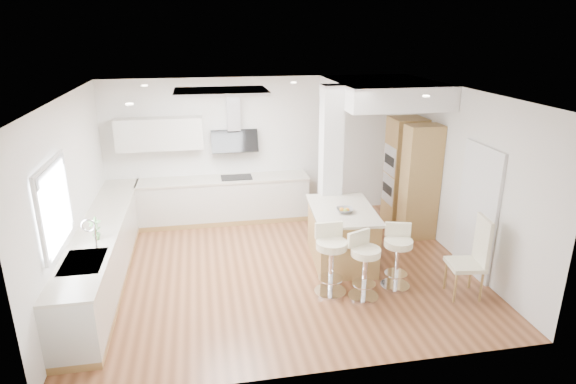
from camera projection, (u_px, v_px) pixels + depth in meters
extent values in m
plane|color=brown|center=(281.00, 269.00, 7.76)|extent=(6.00, 6.00, 0.00)
cube|color=white|center=(281.00, 269.00, 7.76)|extent=(6.00, 5.00, 0.02)
cube|color=silver|center=(259.00, 148.00, 9.63)|extent=(6.00, 0.04, 2.80)
cube|color=silver|center=(71.00, 199.00, 6.79)|extent=(0.04, 5.00, 2.80)
cube|color=silver|center=(462.00, 176.00, 7.82)|extent=(0.04, 5.00, 2.80)
cube|color=silver|center=(221.00, 92.00, 7.27)|extent=(1.40, 0.95, 0.05)
cube|color=silver|center=(221.00, 93.00, 7.28)|extent=(1.25, 0.80, 0.03)
cylinder|color=white|center=(145.00, 86.00, 7.90)|extent=(0.10, 0.10, 0.02)
cylinder|color=white|center=(129.00, 104.00, 6.04)|extent=(0.10, 0.10, 0.02)
cylinder|color=white|center=(294.00, 83.00, 8.33)|extent=(0.10, 0.10, 0.02)
cylinder|color=white|center=(386.00, 84.00, 8.12)|extent=(0.10, 0.10, 0.02)
cylinder|color=white|center=(426.00, 96.00, 6.73)|extent=(0.10, 0.10, 0.02)
cube|color=silver|center=(54.00, 204.00, 5.88)|extent=(0.03, 1.15, 0.95)
cube|color=silver|center=(48.00, 165.00, 5.71)|extent=(0.04, 1.28, 0.06)
cube|color=silver|center=(61.00, 242.00, 6.04)|extent=(0.04, 1.28, 0.06)
cube|color=silver|center=(40.00, 223.00, 5.31)|extent=(0.04, 0.06, 0.95)
cube|color=silver|center=(67.00, 189.00, 6.45)|extent=(0.04, 0.06, 0.95)
cube|color=#A2A5A9|center=(50.00, 171.00, 5.74)|extent=(0.03, 1.18, 0.14)
cube|color=#3F3731|center=(478.00, 213.00, 7.39)|extent=(0.02, 0.90, 2.00)
cube|color=silver|center=(477.00, 213.00, 7.39)|extent=(0.05, 1.00, 2.10)
cube|color=#AA8349|center=(108.00, 274.00, 7.51)|extent=(0.60, 4.50, 0.10)
cube|color=beige|center=(104.00, 249.00, 7.37)|extent=(0.60, 4.50, 0.76)
cube|color=beige|center=(101.00, 225.00, 7.24)|extent=(0.63, 4.50, 0.04)
cube|color=#B7B7BC|center=(83.00, 262.00, 6.08)|extent=(0.50, 0.75, 0.02)
cube|color=#B7B7BC|center=(81.00, 272.00, 5.93)|extent=(0.40, 0.34, 0.10)
cube|color=#B7B7BC|center=(87.00, 259.00, 6.26)|extent=(0.40, 0.34, 0.10)
cylinder|color=silver|center=(96.00, 238.00, 6.31)|extent=(0.02, 0.02, 0.36)
torus|color=silver|center=(88.00, 226.00, 6.24)|extent=(0.18, 0.02, 0.18)
imported|color=#4E8443|center=(95.00, 229.00, 6.63)|extent=(0.17, 0.12, 0.33)
cube|color=#AA8349|center=(226.00, 219.00, 9.66)|extent=(3.30, 0.60, 0.10)
cube|color=beige|center=(225.00, 198.00, 9.52)|extent=(3.30, 0.60, 0.76)
cube|color=beige|center=(224.00, 179.00, 9.39)|extent=(3.33, 0.63, 0.04)
cube|color=black|center=(236.00, 177.00, 9.42)|extent=(0.60, 0.40, 0.01)
cube|color=beige|center=(160.00, 134.00, 9.01)|extent=(1.60, 0.34, 0.60)
cube|color=#B7B7BC|center=(233.00, 112.00, 9.20)|extent=(0.25, 0.18, 0.70)
cube|color=black|center=(235.00, 141.00, 9.31)|extent=(0.90, 0.26, 0.44)
cube|color=silver|center=(330.00, 166.00, 8.37)|extent=(0.35, 0.35, 2.80)
cube|color=white|center=(383.00, 92.00, 8.57)|extent=(1.78, 2.20, 0.40)
cube|color=#AA8349|center=(404.00, 172.00, 9.27)|extent=(0.62, 0.62, 2.10)
cube|color=#AA8349|center=(420.00, 183.00, 8.62)|extent=(0.62, 0.40, 2.10)
cube|color=#B7B7BC|center=(390.00, 160.00, 9.14)|extent=(0.02, 0.55, 0.55)
cube|color=#B7B7BC|center=(388.00, 189.00, 9.33)|extent=(0.02, 0.55, 0.55)
cube|color=black|center=(389.00, 160.00, 9.13)|extent=(0.01, 0.45, 0.18)
cube|color=black|center=(387.00, 189.00, 9.32)|extent=(0.01, 0.45, 0.18)
cube|color=#AA8349|center=(342.00, 236.00, 7.92)|extent=(1.04, 1.50, 0.88)
cube|color=beige|center=(343.00, 210.00, 7.77)|extent=(1.13, 1.59, 0.04)
imported|color=slate|center=(345.00, 210.00, 7.61)|extent=(0.29, 0.29, 0.07)
sphere|color=orange|center=(347.00, 210.00, 7.61)|extent=(0.08, 0.08, 0.07)
sphere|color=orange|center=(342.00, 210.00, 7.63)|extent=(0.08, 0.08, 0.07)
sphere|color=olive|center=(345.00, 211.00, 7.57)|extent=(0.08, 0.08, 0.07)
cylinder|color=silver|center=(330.00, 291.00, 7.07)|extent=(0.48, 0.48, 0.03)
cylinder|color=silver|center=(331.00, 270.00, 6.96)|extent=(0.08, 0.08, 0.70)
cylinder|color=silver|center=(331.00, 278.00, 7.00)|extent=(0.37, 0.37, 0.02)
cylinder|color=#ECE5C0|center=(332.00, 245.00, 6.83)|extent=(0.46, 0.46, 0.11)
cube|color=#ECE5C0|center=(329.00, 230.00, 6.93)|extent=(0.41, 0.06, 0.24)
cylinder|color=silver|center=(363.00, 296.00, 6.95)|extent=(0.58, 0.58, 0.03)
cylinder|color=silver|center=(364.00, 276.00, 6.84)|extent=(0.09, 0.09, 0.65)
cylinder|color=silver|center=(364.00, 284.00, 6.89)|extent=(0.45, 0.45, 0.02)
cylinder|color=#ECE5C0|center=(366.00, 252.00, 6.72)|extent=(0.55, 0.55, 0.10)
cube|color=#ECE5C0|center=(359.00, 238.00, 6.80)|extent=(0.37, 0.20, 0.22)
cylinder|color=silver|center=(395.00, 285.00, 7.24)|extent=(0.54, 0.54, 0.03)
cylinder|color=silver|center=(397.00, 266.00, 7.13)|extent=(0.09, 0.09, 0.65)
cylinder|color=silver|center=(396.00, 273.00, 7.18)|extent=(0.42, 0.42, 0.01)
cylinder|color=#ECE5C0|center=(398.00, 243.00, 7.01)|extent=(0.52, 0.52, 0.10)
cube|color=#ECE5C0|center=(398.00, 229.00, 7.11)|extent=(0.38, 0.15, 0.22)
cube|color=#ECE5C0|center=(465.00, 265.00, 6.86)|extent=(0.52, 0.52, 0.06)
cube|color=#ECE5C0|center=(482.00, 243.00, 6.76)|extent=(0.11, 0.44, 0.75)
cylinder|color=#AA8349|center=(455.00, 288.00, 6.76)|extent=(0.04, 0.04, 0.46)
cylinder|color=#AA8349|center=(445.00, 275.00, 7.11)|extent=(0.04, 0.04, 0.46)
cylinder|color=#AA8349|center=(481.00, 287.00, 6.78)|extent=(0.04, 0.04, 0.46)
cylinder|color=#AA8349|center=(470.00, 274.00, 7.13)|extent=(0.04, 0.04, 0.46)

